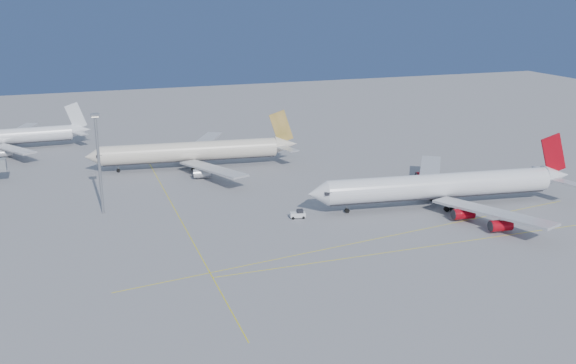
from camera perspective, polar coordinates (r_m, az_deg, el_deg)
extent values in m
plane|color=slate|center=(153.28, 6.85, -4.25)|extent=(500.00, 500.00, 0.00)
cube|color=gray|center=(207.07, -24.19, 1.41)|extent=(3.20, 3.60, 3.40)
cube|color=yellow|center=(144.11, 11.09, -5.83)|extent=(90.00, 0.18, 0.02)
cube|color=yellow|center=(148.30, 7.87, -5.01)|extent=(118.86, 16.88, 0.02)
cube|color=yellow|center=(168.97, -10.04, -2.39)|extent=(0.18, 140.00, 0.02)
cylinder|color=white|center=(171.61, 13.28, -0.31)|extent=(61.13, 13.59, 6.30)
cone|color=white|center=(160.49, 2.63, -1.05)|extent=(5.61, 6.84, 6.30)
cone|color=white|center=(188.50, 22.73, 0.54)|extent=(8.27, 6.86, 5.98)
cube|color=black|center=(160.82, 3.35, -0.78)|extent=(2.45, 6.15, 0.76)
cube|color=#B7B7BC|center=(159.86, 17.71, -2.57)|extent=(15.57, 31.59, 0.60)
cube|color=#B7B7BC|center=(189.67, 12.49, 0.80)|extent=(21.82, 29.47, 0.60)
cube|color=#9C0612|center=(186.13, 22.52, 2.31)|extent=(8.35, 1.49, 11.49)
cylinder|color=gray|center=(163.80, 5.28, -2.13)|extent=(0.26, 0.26, 2.50)
cylinder|color=black|center=(164.20, 5.27, -2.54)|extent=(1.28, 0.90, 1.19)
cylinder|color=gray|center=(169.40, 14.16, -1.94)|extent=(0.35, 0.35, 2.50)
cylinder|color=black|center=(169.79, 14.13, -2.34)|extent=(1.30, 1.11, 1.19)
cylinder|color=gray|center=(177.00, 12.90, -1.06)|extent=(0.35, 0.35, 2.50)
cylinder|color=black|center=(177.37, 12.88, -1.44)|extent=(1.30, 1.11, 1.19)
cylinder|color=#9C0612|center=(163.10, 15.33, -2.74)|extent=(5.50, 3.32, 2.72)
cylinder|color=#9C0612|center=(157.57, 18.38, -3.69)|extent=(5.50, 3.32, 2.72)
cylinder|color=#9C0612|center=(183.50, 11.93, -0.36)|extent=(5.50, 3.32, 2.72)
cylinder|color=#9C0612|center=(193.60, 12.05, 0.52)|extent=(5.50, 3.32, 2.72)
cylinder|color=beige|center=(206.26, -8.68, 2.71)|extent=(55.38, 11.78, 6.03)
cone|color=beige|center=(206.22, -16.97, 2.17)|extent=(5.37, 6.50, 6.03)
cone|color=beige|center=(210.72, -0.19, 3.38)|extent=(7.97, 6.48, 5.73)
cube|color=black|center=(205.94, -16.42, 2.38)|extent=(2.29, 5.88, 0.74)
cube|color=#B7B7BC|center=(191.09, -6.70, 1.17)|extent=(15.25, 29.72, 0.58)
cube|color=#B7B7BC|center=(223.18, -7.72, 3.37)|extent=(20.34, 28.02, 0.58)
cube|color=tan|center=(209.11, -0.61, 4.93)|extent=(8.15, 1.33, 11.20)
cylinder|color=gray|center=(206.72, -14.87, 1.33)|extent=(0.25, 0.25, 2.43)
cylinder|color=black|center=(207.04, -14.85, 1.00)|extent=(1.24, 0.86, 1.16)
cylinder|color=gray|center=(203.10, -8.23, 1.45)|extent=(0.34, 0.34, 2.43)
cylinder|color=black|center=(203.41, -8.22, 1.12)|extent=(1.26, 1.07, 1.16)
cylinder|color=gray|center=(211.37, -8.45, 2.04)|extent=(0.34, 0.34, 2.43)
cylinder|color=black|center=(211.67, -8.43, 1.72)|extent=(1.26, 1.07, 1.16)
cylinder|color=#B7B7BC|center=(194.17, -7.67, 0.77)|extent=(5.33, 3.17, 2.65)
cylinder|color=#B7B7BC|center=(220.51, -8.40, 2.65)|extent=(5.33, 3.17, 2.65)
cylinder|color=white|center=(248.79, -24.17, 3.68)|extent=(47.91, 6.03, 5.36)
cone|color=white|center=(248.05, -17.90, 4.43)|extent=(6.77, 5.18, 5.09)
cube|color=#B7B7BC|center=(234.61, -23.26, 2.71)|extent=(16.05, 25.28, 0.53)
cube|color=#B7B7BC|center=(262.99, -23.00, 4.11)|extent=(15.46, 25.47, 0.53)
cube|color=silver|center=(247.02, -18.35, 5.61)|extent=(7.36, 0.53, 10.12)
cylinder|color=gray|center=(245.65, -23.91, 2.78)|extent=(0.31, 0.31, 2.20)
cylinder|color=black|center=(245.89, -23.88, 2.53)|extent=(1.06, 0.88, 1.05)
cylinder|color=gray|center=(253.11, -23.82, 3.16)|extent=(0.31, 0.31, 2.20)
cylinder|color=black|center=(253.34, -23.79, 2.92)|extent=(1.06, 0.88, 1.05)
cylinder|color=#B7B7BC|center=(237.70, -23.83, 2.36)|extent=(4.63, 2.46, 2.39)
cylinder|color=#B7B7BC|center=(260.98, -23.57, 3.56)|extent=(4.63, 2.46, 2.39)
cube|color=white|center=(159.84, 0.87, -2.92)|extent=(4.07, 2.56, 1.14)
cube|color=black|center=(159.65, 1.07, -2.62)|extent=(1.78, 1.86, 0.85)
cylinder|color=black|center=(158.89, 0.45, -3.24)|extent=(0.71, 0.45, 0.66)
cylinder|color=black|center=(160.73, 0.34, -3.00)|extent=(0.71, 0.45, 0.66)
cylinder|color=black|center=(159.31, 1.40, -3.19)|extent=(0.71, 0.45, 0.66)
cylinder|color=black|center=(161.15, 1.27, -2.95)|extent=(0.71, 0.45, 0.66)
cylinder|color=gray|center=(166.53, -16.43, 1.42)|extent=(0.70, 0.70, 25.17)
cube|color=gray|center=(163.81, -16.79, 5.74)|extent=(2.21, 2.21, 0.50)
cube|color=white|center=(163.88, -16.78, 5.60)|extent=(1.61, 1.61, 0.25)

